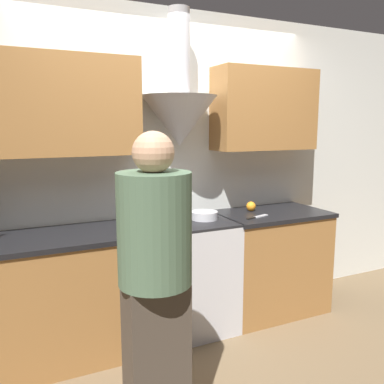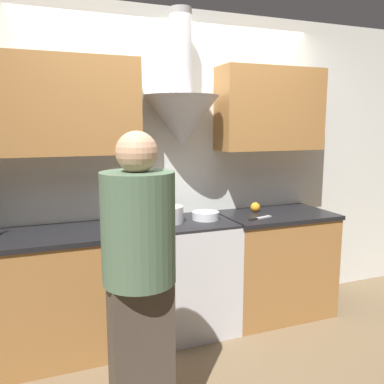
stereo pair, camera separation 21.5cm
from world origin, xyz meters
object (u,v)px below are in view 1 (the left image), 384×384
(stove_range, at_px, (187,275))
(stock_pot, at_px, (168,215))
(orange_fruit, at_px, (251,206))
(mixing_bowl, at_px, (204,215))
(person_foreground_left, at_px, (155,282))

(stove_range, relative_size, stock_pot, 3.76)
(orange_fruit, bearing_deg, stock_pot, -173.29)
(stock_pot, distance_m, orange_fruit, 0.84)
(mixing_bowl, bearing_deg, stock_pot, 178.35)
(orange_fruit, height_order, person_foreground_left, person_foreground_left)
(stove_range, bearing_deg, stock_pot, 176.94)
(orange_fruit, xyz_separation_m, person_foreground_left, (-1.34, -1.17, -0.05))
(orange_fruit, bearing_deg, person_foreground_left, -138.76)
(mixing_bowl, bearing_deg, stove_range, 179.76)
(stove_range, bearing_deg, orange_fruit, 8.96)
(stock_pot, distance_m, person_foreground_left, 1.18)
(stove_range, height_order, stock_pot, stock_pot)
(stove_range, bearing_deg, mixing_bowl, -0.24)
(stock_pot, distance_m, mixing_bowl, 0.32)
(orange_fruit, bearing_deg, stove_range, -171.04)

